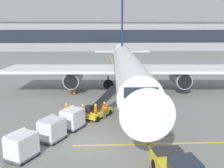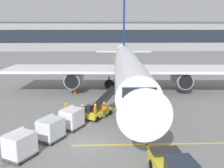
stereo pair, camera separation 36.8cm
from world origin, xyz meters
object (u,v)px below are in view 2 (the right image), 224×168
Objects in this scene: baggage_cart_second at (50,128)px; ground_crew_by_loader at (82,112)px; belt_loader at (99,109)px; ground_crew_by_carts at (104,109)px; baggage_cart_lead at (71,118)px; safety_cone_engine_keepout at (75,91)px; parked_airplane at (128,66)px; baggage_cart_third at (19,144)px; ground_crew_wingwalker at (95,111)px; ground_crew_marshaller at (66,110)px.

ground_crew_by_loader is at bearing 61.51° from baggage_cart_second.
ground_crew_by_carts is (0.55, -0.73, 0.19)m from belt_loader.
baggage_cart_lead is 3.63× the size of safety_cone_engine_keepout.
safety_cone_engine_keepout is at bearing 111.10° from ground_crew_by_carts.
baggage_cart_second is (-7.82, -16.72, -2.69)m from parked_airplane.
baggage_cart_lead is 1.00× the size of baggage_cart_third.
safety_cone_engine_keepout is at bearing 94.60° from baggage_cart_lead.
baggage_cart_second is 1.00× the size of baggage_cart_third.
parked_airplane reaches higher than baggage_cart_lead.
ground_crew_by_loader is 1.00× the size of ground_crew_by_carts.
ground_crew_by_carts reaches higher than safety_cone_engine_keepout.
safety_cone_engine_keepout is (1.91, 18.21, -0.63)m from baggage_cart_third.
baggage_cart_second is 1.58× the size of ground_crew_by_carts.
ground_crew_by_carts is 11.13m from safety_cone_engine_keepout.
baggage_cart_third is at bearing -118.35° from ground_crew_by_loader.
baggage_cart_third is (-5.36, -8.56, 0.19)m from belt_loader.
safety_cone_engine_keepout is at bearing 105.98° from ground_crew_wingwalker.
baggage_cart_second is at bearing -119.25° from baggage_cart_lead.
ground_crew_wingwalker is at bearing -104.10° from belt_loader.
parked_airplane is 16.09× the size of baggage_cart_third.
safety_cone_engine_keepout is (-1.90, 11.14, -0.63)m from ground_crew_by_loader.
ground_crew_by_loader and ground_crew_wingwalker have the same top height.
ground_crew_by_carts and ground_crew_marshaller have the same top height.
belt_loader reaches higher than ground_crew_by_loader.
safety_cone_engine_keepout is (-4.00, 10.37, -0.63)m from ground_crew_by_carts.
belt_loader is 2.16m from ground_crew_by_loader.
ground_crew_wingwalker is (-0.87, -0.55, 0.00)m from ground_crew_by_carts.
parked_airplane is 13.98m from ground_crew_by_loader.
ground_crew_marshaller is at bearing -163.18° from belt_loader.
baggage_cart_lead reaches higher than ground_crew_by_loader.
ground_crew_marshaller is at bearing -176.43° from ground_crew_by_carts.
baggage_cart_third is at bearing -122.04° from belt_loader.
ground_crew_by_carts is 2.29× the size of safety_cone_engine_keepout.
baggage_cart_third is 18.32m from safety_cone_engine_keepout.
ground_crew_marshaller is 2.29× the size of safety_cone_engine_keepout.
ground_crew_by_loader is (0.87, 1.68, -0.00)m from baggage_cart_lead.
belt_loader is (-4.01, -11.05, -2.88)m from parked_airplane.
baggage_cart_lead is 12.88m from safety_cone_engine_keepout.
parked_airplane is at bearing 70.65° from ground_crew_wingwalker.
baggage_cart_third is at bearing -96.00° from safety_cone_engine_keepout.
baggage_cart_lead is 2.34m from ground_crew_marshaller.
ground_crew_wingwalker is at bearing 55.34° from baggage_cart_third.
ground_crew_wingwalker is at bearing 51.54° from baggage_cart_second.
baggage_cart_second is 1.58× the size of ground_crew_by_loader.
baggage_cart_lead is at bearing 60.75° from baggage_cart_second.
ground_crew_by_loader is at bearing -135.90° from belt_loader.
ground_crew_by_loader is at bearing -80.32° from safety_cone_engine_keepout.
ground_crew_by_loader and ground_crew_by_carts have the same top height.
ground_crew_marshaller is (-3.18, -0.96, 0.19)m from belt_loader.
ground_crew_by_carts and ground_crew_wingwalker have the same top height.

